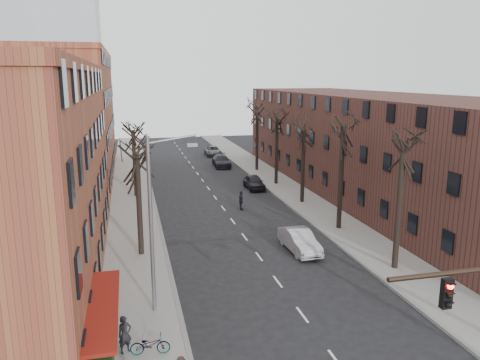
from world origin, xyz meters
TOP-DOWN VIEW (x-y plane):
  - sidewalk_left at (-8.00, 35.00)m, footprint 4.00×90.00m
  - sidewalk_right at (8.00, 35.00)m, footprint 4.00×90.00m
  - building_left_far at (-16.00, 44.00)m, footprint 12.00×28.00m
  - building_right at (16.00, 30.00)m, footprint 12.00×50.00m
  - tree_right_b at (7.60, 12.00)m, footprint 5.20×5.20m
  - tree_right_c at (7.60, 20.00)m, footprint 5.20×5.20m
  - tree_right_d at (7.60, 28.00)m, footprint 5.20×5.20m
  - tree_right_e at (7.60, 36.00)m, footprint 5.20×5.20m
  - tree_right_f at (7.60, 44.00)m, footprint 5.20×5.20m
  - tree_left_a at (-7.60, 18.00)m, footprint 5.20×5.20m
  - tree_left_b at (-7.60, 34.00)m, footprint 5.20×5.20m
  - streetlight at (-7.03, 10.00)m, footprint 2.45×0.22m
  - silver_sedan at (2.95, 16.31)m, footprint 1.78×4.60m
  - parked_car_near at (4.72, 34.71)m, footprint 1.72×4.26m
  - parked_car_mid at (3.80, 47.85)m, footprint 2.36×5.25m
  - parked_car_far at (4.30, 57.00)m, footprint 2.43×4.96m
  - pedestrian_a at (-8.63, 6.49)m, footprint 0.72×0.62m
  - pedestrian_crossing at (1.47, 27.13)m, footprint 0.48×1.03m
  - bicycle at (-7.60, 6.10)m, footprint 1.73×0.76m

SIDE VIEW (x-z plane):
  - tree_right_b at x=7.60m, z-range -5.40..5.40m
  - tree_right_c at x=7.60m, z-range -5.80..5.80m
  - tree_right_d at x=7.60m, z-range -5.00..5.00m
  - tree_right_e at x=7.60m, z-range -5.40..5.40m
  - tree_right_f at x=7.60m, z-range -5.80..5.80m
  - tree_left_a at x=-7.60m, z-range -4.75..4.75m
  - tree_left_b at x=-7.60m, z-range -4.75..4.75m
  - sidewalk_left at x=-8.00m, z-range 0.00..0.15m
  - sidewalk_right at x=8.00m, z-range 0.00..0.15m
  - bicycle at x=-7.60m, z-range 0.15..1.03m
  - parked_car_far at x=4.30m, z-range 0.00..1.36m
  - parked_car_near at x=4.72m, z-range 0.00..1.45m
  - silver_sedan at x=2.95m, z-range 0.00..1.49m
  - parked_car_mid at x=3.80m, z-range 0.00..1.49m
  - pedestrian_crossing at x=1.47m, z-range 0.00..1.72m
  - pedestrian_a at x=-8.63m, z-range 0.15..1.81m
  - building_right at x=16.00m, z-range 0.00..10.00m
  - streetlight at x=-7.03m, z-range 0.50..9.53m
  - building_left_far at x=-16.00m, z-range 0.00..14.00m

